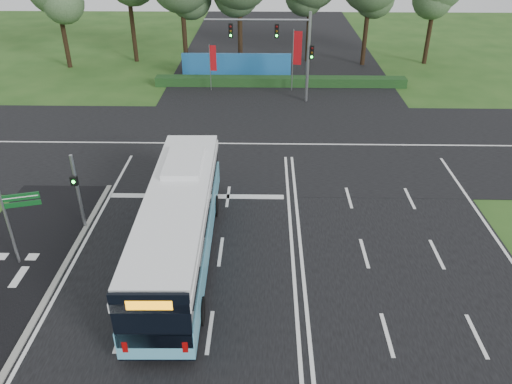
% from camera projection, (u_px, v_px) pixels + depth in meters
% --- Properties ---
extents(ground, '(120.00, 120.00, 0.00)m').
position_uv_depth(ground, '(292.00, 253.00, 22.91)').
color(ground, '#244A18').
rests_on(ground, ground).
extents(road_main, '(20.00, 120.00, 0.04)m').
position_uv_depth(road_main, '(292.00, 253.00, 22.90)').
color(road_main, black).
rests_on(road_main, ground).
extents(road_cross, '(120.00, 14.00, 0.05)m').
position_uv_depth(road_cross, '(284.00, 144.00, 33.30)').
color(road_cross, black).
rests_on(road_cross, ground).
extents(kerb_strip, '(0.25, 18.00, 0.12)m').
position_uv_depth(kerb_strip, '(49.00, 293.00, 20.45)').
color(kerb_strip, gray).
rests_on(kerb_strip, ground).
extents(city_bus, '(2.94, 12.73, 3.64)m').
position_uv_depth(city_bus, '(179.00, 224.00, 21.69)').
color(city_bus, '#5AB1D2').
rests_on(city_bus, ground).
extents(pedestrian_signal, '(0.33, 0.44, 3.97)m').
position_uv_depth(pedestrian_signal, '(77.00, 190.00, 23.64)').
color(pedestrian_signal, gray).
rests_on(pedestrian_signal, ground).
extents(street_sign, '(1.52, 0.50, 4.01)m').
position_uv_depth(street_sign, '(14.00, 214.00, 21.11)').
color(street_sign, gray).
rests_on(street_sign, ground).
extents(banner_flag_left, '(0.58, 0.11, 3.96)m').
position_uv_depth(banner_flag_left, '(212.00, 61.00, 41.69)').
color(banner_flag_left, gray).
rests_on(banner_flag_left, ground).
extents(banner_flag_mid, '(0.74, 0.24, 5.14)m').
position_uv_depth(banner_flag_mid, '(296.00, 52.00, 41.31)').
color(banner_flag_mid, gray).
rests_on(banner_flag_mid, ground).
extents(traffic_light_gantry, '(8.41, 0.28, 7.00)m').
position_uv_depth(traffic_light_gantry, '(286.00, 43.00, 38.34)').
color(traffic_light_gantry, gray).
rests_on(traffic_light_gantry, ground).
extents(hedge, '(22.00, 1.20, 0.80)m').
position_uv_depth(hedge, '(280.00, 82.00, 43.94)').
color(hedge, '#123416').
rests_on(hedge, ground).
extents(blue_hoarding, '(10.00, 0.30, 2.20)m').
position_uv_depth(blue_hoarding, '(236.00, 65.00, 45.83)').
color(blue_hoarding, '#1E60A2').
rests_on(blue_hoarding, ground).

